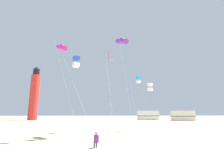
% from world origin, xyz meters
% --- Properties ---
extents(kite_flyer_standing, '(0.41, 0.55, 1.16)m').
position_xyz_m(kite_flyer_standing, '(-1.39, 5.52, 0.61)').
color(kite_flyer_standing, '#722D99').
rests_on(kite_flyer_standing, ground).
extents(kite_diamond_orange, '(1.54, 1.54, 10.34)m').
position_xyz_m(kite_diamond_orange, '(0.25, 17.14, 9.69)').
color(kite_diamond_orange, silver).
rests_on(kite_diamond_orange, ground).
extents(kite_box_white, '(1.52, 1.65, 6.71)m').
position_xyz_m(kite_box_white, '(5.93, 17.39, 6.13)').
color(kite_box_white, silver).
rests_on(kite_box_white, ground).
extents(kite_diamond_scarlet, '(1.29, 1.29, 9.96)m').
position_xyz_m(kite_diamond_scarlet, '(-0.32, 12.28, 9.35)').
color(kite_diamond_scarlet, silver).
rests_on(kite_diamond_scarlet, ground).
extents(kite_tube_violet, '(2.19, 2.60, 12.61)m').
position_xyz_m(kite_tube_violet, '(1.50, 14.17, 11.91)').
color(kite_tube_violet, silver).
rests_on(kite_tube_violet, ground).
extents(kite_box_blue, '(3.14, 2.65, 8.32)m').
position_xyz_m(kite_box_blue, '(-3.81, 9.93, 7.73)').
color(kite_box_blue, silver).
rests_on(kite_box_blue, ground).
extents(kite_tube_magenta, '(3.81, 3.93, 12.34)m').
position_xyz_m(kite_tube_magenta, '(-7.00, 16.17, 11.63)').
color(kite_tube_magenta, silver).
rests_on(kite_tube_magenta, ground).
extents(kite_box_cyan, '(1.69, 1.97, 8.57)m').
position_xyz_m(kite_box_cyan, '(5.08, 21.68, 7.98)').
color(kite_box_cyan, silver).
rests_on(kite_box_cyan, ground).
extents(lighthouse_distant, '(2.80, 2.80, 16.80)m').
position_xyz_m(lighthouse_distant, '(-22.69, 48.15, 7.84)').
color(lighthouse_distant, red).
rests_on(lighthouse_distant, ground).
extents(rv_van_white, '(6.55, 2.65, 2.80)m').
position_xyz_m(rv_van_white, '(12.84, 47.26, 1.39)').
color(rv_van_white, white).
rests_on(rv_van_white, ground).
extents(rv_van_cream, '(6.48, 2.45, 2.80)m').
position_xyz_m(rv_van_cream, '(21.77, 42.72, 1.39)').
color(rv_van_cream, beige).
rests_on(rv_van_cream, ground).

